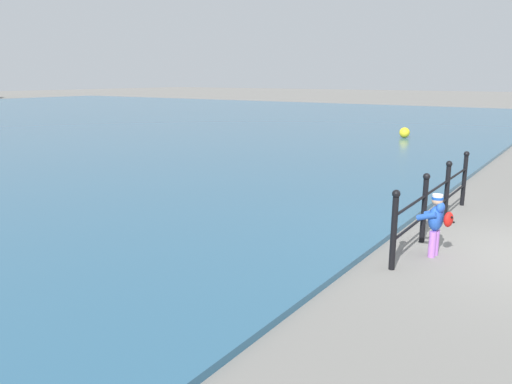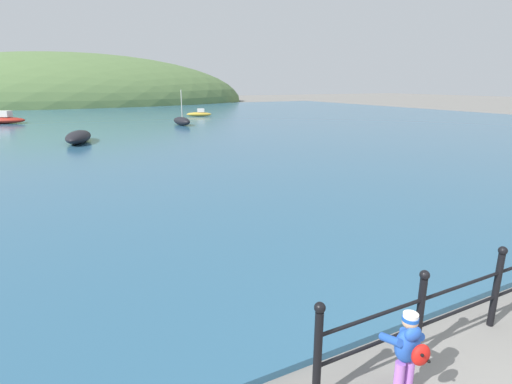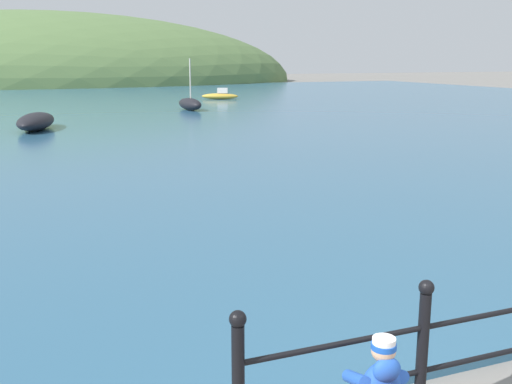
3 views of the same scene
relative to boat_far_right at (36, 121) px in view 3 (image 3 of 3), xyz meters
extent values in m
cube|color=#2D5B7A|center=(2.36, 9.04, -0.38)|extent=(80.00, 60.00, 0.10)
ellipsoid|color=#567542|center=(2.36, 49.03, -0.43)|extent=(60.01, 33.01, 16.11)
sphere|color=black|center=(0.64, -21.46, 0.72)|extent=(0.12, 0.12, 0.12)
cylinder|color=black|center=(2.16, -21.46, 0.12)|extent=(0.09, 0.09, 1.10)
sphere|color=black|center=(2.16, -21.46, 0.72)|extent=(0.12, 0.12, 0.12)
cylinder|color=black|center=(2.93, -21.46, 0.39)|extent=(4.57, 0.04, 0.04)
cylinder|color=black|center=(2.93, -21.46, 0.02)|extent=(4.57, 0.04, 0.04)
ellipsoid|color=blue|center=(1.56, -21.87, 0.37)|extent=(0.21, 0.14, 0.18)
cylinder|color=blue|center=(1.42, -21.70, 0.24)|extent=(0.13, 0.32, 0.19)
cylinder|color=blue|center=(1.71, -21.73, 0.24)|extent=(0.13, 0.32, 0.19)
sphere|color=tan|center=(1.56, -21.81, 0.49)|extent=(0.17, 0.17, 0.17)
cylinder|color=#194CB2|center=(1.56, -21.81, 0.52)|extent=(0.17, 0.17, 0.04)
cylinder|color=silver|center=(1.56, -21.81, 0.56)|extent=(0.16, 0.16, 0.04)
ellipsoid|color=black|center=(0.00, 0.00, 0.00)|extent=(2.03, 3.67, 0.66)
ellipsoid|color=gold|center=(12.29, 14.32, -0.13)|extent=(2.54, 1.63, 0.40)
cube|color=silver|center=(12.46, 14.24, 0.25)|extent=(0.79, 0.62, 0.36)
ellipsoid|color=black|center=(8.04, 6.60, -0.01)|extent=(1.07, 2.67, 0.64)
cylinder|color=beige|center=(8.06, 6.47, 1.36)|extent=(0.07, 0.07, 2.08)
camera|label=1|loc=(-6.22, -23.69, 2.34)|focal=35.00mm
camera|label=2|loc=(-1.59, -24.31, 2.91)|focal=28.00mm
camera|label=3|loc=(-0.61, -24.95, 2.42)|focal=42.00mm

